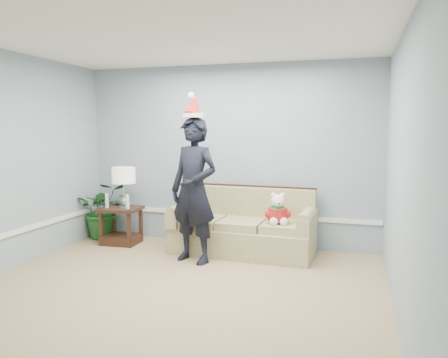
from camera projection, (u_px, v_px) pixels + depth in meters
room_shell at (155, 170)px, 4.19m from camera, size 4.54×5.04×2.74m
wainscot_trim at (114, 228)px, 5.75m from camera, size 4.49×4.99×0.06m
sofa at (244, 229)px, 6.19m from camera, size 2.01×0.94×0.92m
side_table at (121, 229)px, 6.67m from camera, size 0.60×0.52×0.56m
table_lamp at (124, 177)px, 6.51m from camera, size 0.35×0.35×0.62m
candle_pair at (117, 202)px, 6.54m from camera, size 0.40×0.06×0.22m
houseplant at (105, 210)px, 7.02m from camera, size 1.08×1.05×0.91m
man at (194, 190)px, 5.69m from camera, size 0.80×0.64×1.90m
santa_hat at (194, 107)px, 5.58m from camera, size 0.34×0.37×0.32m
teddy_bear at (277, 213)px, 5.83m from camera, size 0.33×0.33×0.42m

